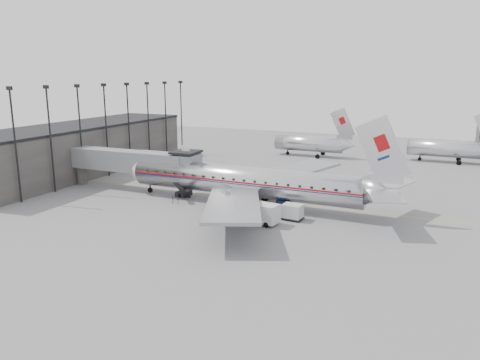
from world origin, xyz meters
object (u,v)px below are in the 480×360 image
Objects in this scene: baggage_cart_navy at (284,206)px; ramp_worker at (234,199)px; baggage_cart_white at (292,212)px; airliner at (248,182)px; service_van at (258,213)px.

ramp_worker is (-6.83, 0.18, 0.06)m from baggage_cart_navy.
baggage_cart_white is at bearing -59.55° from baggage_cart_navy.
service_van is (3.92, -6.51, -1.88)m from airliner.
baggage_cart_navy is at bearing -23.56° from ramp_worker.
service_van reaches higher than baggage_cart_white.
ramp_worker is (-8.83, 2.88, -0.15)m from baggage_cart_white.
airliner is at bearing 130.14° from service_van.
baggage_cart_white is 9.29m from ramp_worker.
airliner reaches higher than baggage_cart_navy.
baggage_cart_navy is 1.19× the size of ramp_worker.
ramp_worker is at bearing -152.47° from airliner.
service_van is 3.18× the size of ramp_worker.
airliner reaches higher than service_van.
baggage_cart_navy is at bearing 132.76° from baggage_cart_white.
ramp_worker is at bearing 172.46° from baggage_cart_navy.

